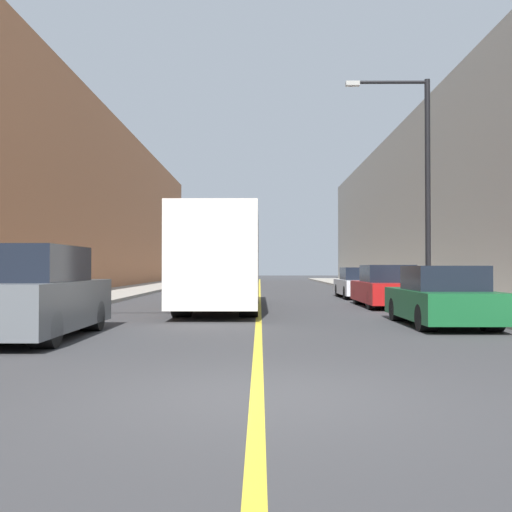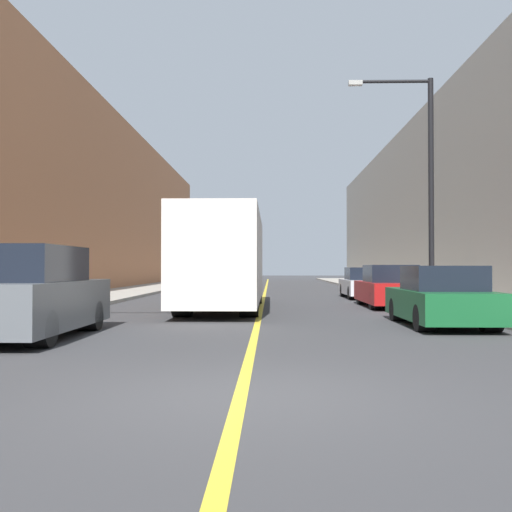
# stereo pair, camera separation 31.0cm
# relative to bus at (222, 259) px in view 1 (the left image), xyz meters

# --- Properties ---
(ground_plane) EXTENTS (200.00, 200.00, 0.00)m
(ground_plane) POSITION_rel_bus_xyz_m (1.27, -13.92, -1.74)
(ground_plane) COLOR #38383A
(sidewalk_left) EXTENTS (3.70, 72.00, 0.14)m
(sidewalk_left) POSITION_rel_bus_xyz_m (-6.44, 16.08, -1.67)
(sidewalk_left) COLOR #9E998E
(sidewalk_left) RESTS_ON ground
(sidewalk_right) EXTENTS (3.70, 72.00, 0.14)m
(sidewalk_right) POSITION_rel_bus_xyz_m (8.97, 16.08, -1.67)
(sidewalk_right) COLOR #9E998E
(sidewalk_right) RESTS_ON ground
(building_row_left) EXTENTS (4.00, 72.00, 11.51)m
(building_row_left) POSITION_rel_bus_xyz_m (-10.28, 16.08, 4.01)
(building_row_left) COLOR #B2724C
(building_row_left) RESTS_ON ground
(building_row_right) EXTENTS (4.00, 72.00, 11.19)m
(building_row_right) POSITION_rel_bus_xyz_m (12.82, 16.08, 3.86)
(building_row_right) COLOR gray
(building_row_right) RESTS_ON ground
(road_center_line) EXTENTS (0.16, 72.00, 0.01)m
(road_center_line) POSITION_rel_bus_xyz_m (1.27, 16.08, -1.73)
(road_center_line) COLOR gold
(road_center_line) RESTS_ON ground
(bus) EXTENTS (2.49, 10.28, 3.24)m
(bus) POSITION_rel_bus_xyz_m (0.00, 0.00, 0.00)
(bus) COLOR silver
(bus) RESTS_ON ground
(parked_suv_left) EXTENTS (2.02, 4.77, 1.88)m
(parked_suv_left) POSITION_rel_bus_xyz_m (-3.33, -8.54, -0.87)
(parked_suv_left) COLOR #51565B
(parked_suv_left) RESTS_ON ground
(car_right_near) EXTENTS (1.88, 4.39, 1.48)m
(car_right_near) POSITION_rel_bus_xyz_m (5.79, -5.82, -1.07)
(car_right_near) COLOR #145128
(car_right_near) RESTS_ON ground
(car_right_mid) EXTENTS (1.86, 4.77, 1.53)m
(car_right_mid) POSITION_rel_bus_xyz_m (5.90, 1.22, -1.05)
(car_right_mid) COLOR maroon
(car_right_mid) RESTS_ON ground
(car_right_far) EXTENTS (1.84, 4.61, 1.45)m
(car_right_far) POSITION_rel_bus_xyz_m (5.98, 7.55, -1.08)
(car_right_far) COLOR silver
(car_right_far) RESTS_ON ground
(street_lamp_right) EXTENTS (3.08, 0.24, 8.17)m
(street_lamp_right) POSITION_rel_bus_xyz_m (7.14, 1.14, 3.09)
(street_lamp_right) COLOR black
(street_lamp_right) RESTS_ON sidewalk_right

